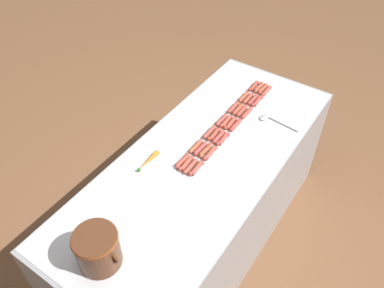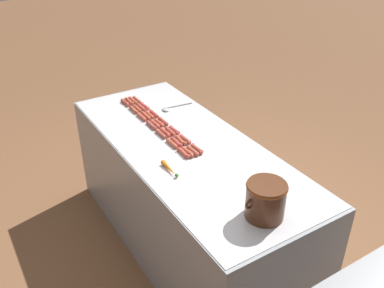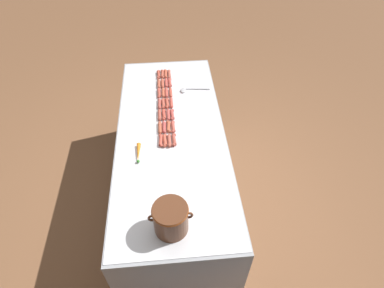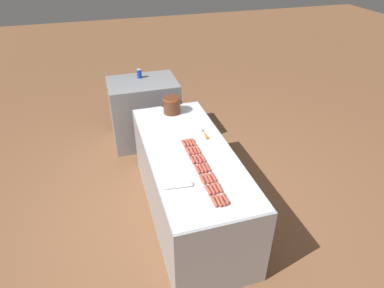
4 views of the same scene
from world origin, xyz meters
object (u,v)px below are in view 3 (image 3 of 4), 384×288
(hot_dog_7, at_px, (166,74))
(hot_dog_15, at_px, (162,83))
(hot_dog_2, at_px, (171,92))
(hot_dog_21, at_px, (159,74))
(hot_dog_27, at_px, (161,140))
(hot_dog_14, at_px, (162,74))
(hot_dog_17, at_px, (163,103))
(hot_dog_8, at_px, (166,83))
(hot_dog_13, at_px, (169,141))
(hot_dog_1, at_px, (170,83))
(hot_dog_10, at_px, (167,103))
(hot_dog_26, at_px, (160,128))
(hot_dog_16, at_px, (163,93))
(hot_dog_0, at_px, (169,74))
(hot_dog_20, at_px, (165,141))
(carrot, at_px, (138,153))
(hot_dog_18, at_px, (164,115))
(hot_dog_12, at_px, (169,127))
(hot_dog_24, at_px, (159,104))
(hot_dog_19, at_px, (164,127))
(hot_dog_23, at_px, (159,93))
(bean_pot, at_px, (171,218))
(hot_dog_3, at_px, (171,103))
(hot_dog_25, at_px, (160,115))
(hot_dog_22, at_px, (159,84))
(serving_spoon, at_px, (188,90))
(hot_dog_6, at_px, (174,140))
(hot_dog_5, at_px, (173,127))
(hot_dog_9, at_px, (166,92))
(hot_dog_11, at_px, (168,115))
(hot_dog_4, at_px, (172,115))

(hot_dog_7, relative_size, hot_dog_15, 1.00)
(hot_dog_2, height_order, hot_dog_21, same)
(hot_dog_21, bearing_deg, hot_dog_27, 90.18)
(hot_dog_14, distance_m, hot_dog_17, 0.46)
(hot_dog_8, bearing_deg, hot_dog_13, 89.94)
(hot_dog_1, bearing_deg, hot_dog_10, 83.64)
(hot_dog_17, relative_size, hot_dog_26, 1.00)
(hot_dog_16, bearing_deg, hot_dog_0, -102.47)
(hot_dog_7, xyz_separation_m, hot_dog_20, (0.03, 0.91, 0.00))
(hot_dog_8, bearing_deg, hot_dog_7, -89.61)
(hot_dog_13, height_order, hot_dog_20, same)
(hot_dog_15, height_order, carrot, carrot)
(carrot, bearing_deg, hot_dog_18, -115.21)
(hot_dog_1, bearing_deg, hot_dog_21, -55.07)
(hot_dog_10, xyz_separation_m, hot_dog_12, (-0.00, 0.30, 0.00))
(hot_dog_1, xyz_separation_m, hot_dog_24, (0.10, 0.31, 0.00))
(hot_dog_0, xyz_separation_m, hot_dog_24, (0.10, 0.45, 0.00))
(hot_dog_19, bearing_deg, hot_dog_0, -95.17)
(hot_dog_23, bearing_deg, bean_pot, 92.27)
(hot_dog_0, bearing_deg, hot_dog_23, 71.10)
(hot_dog_13, height_order, hot_dog_26, same)
(hot_dog_2, distance_m, hot_dog_20, 0.61)
(hot_dog_3, relative_size, hot_dog_25, 1.00)
(hot_dog_8, relative_size, hot_dog_13, 1.00)
(hot_dog_1, relative_size, hot_dog_15, 1.00)
(hot_dog_18, bearing_deg, hot_dog_22, -85.58)
(hot_dog_22, height_order, serving_spoon, hot_dog_22)
(hot_dog_3, relative_size, hot_dog_20, 1.00)
(hot_dog_2, distance_m, carrot, 0.76)
(hot_dog_6, height_order, serving_spoon, hot_dog_6)
(hot_dog_8, xyz_separation_m, hot_dog_25, (0.07, 0.46, 0.00))
(hot_dog_27, bearing_deg, hot_dog_6, 178.60)
(hot_dog_5, relative_size, hot_dog_24, 1.00)
(hot_dog_13, height_order, hot_dog_19, same)
(hot_dog_3, xyz_separation_m, hot_dog_8, (0.03, -0.30, 0.00))
(hot_dog_9, bearing_deg, hot_dog_7, -90.26)
(hot_dog_11, distance_m, hot_dog_22, 0.45)
(serving_spoon, bearing_deg, hot_dog_13, 73.24)
(hot_dog_4, bearing_deg, hot_dog_7, -86.68)
(hot_dog_6, bearing_deg, hot_dog_24, -77.05)
(serving_spoon, bearing_deg, hot_dog_15, -26.90)
(hot_dog_5, height_order, hot_dog_12, same)
(hot_dog_2, xyz_separation_m, hot_dog_9, (0.04, -0.00, 0.00))
(hot_dog_6, height_order, hot_dog_17, same)
(serving_spoon, bearing_deg, hot_dog_16, 7.21)
(hot_dog_17, height_order, hot_dog_26, same)
(hot_dog_4, distance_m, hot_dog_22, 0.46)
(hot_dog_2, xyz_separation_m, hot_dog_6, (-0.00, 0.60, 0.00))
(hot_dog_9, relative_size, hot_dog_25, 1.00)
(hot_dog_10, bearing_deg, hot_dog_26, 77.47)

